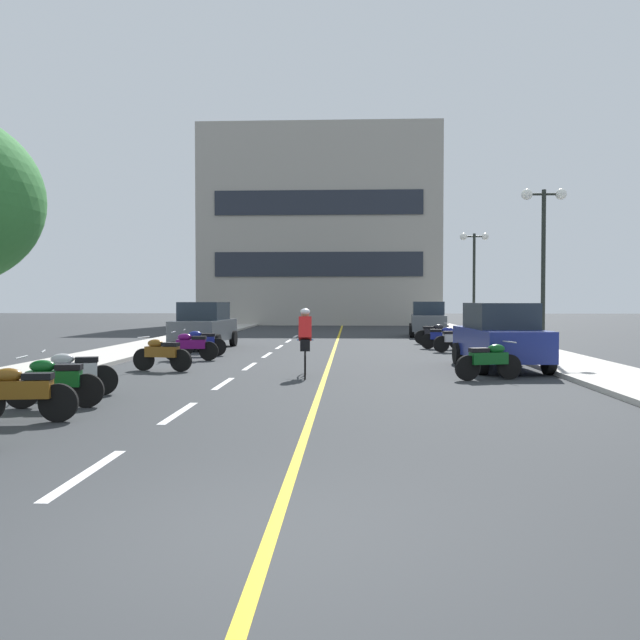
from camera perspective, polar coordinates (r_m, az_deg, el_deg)
ground_plane at (r=26.32m, az=0.67°, el=-2.45°), size 140.00×140.00×0.00m
curb_left at (r=30.39m, az=-12.83°, el=-1.82°), size 2.40×72.00×0.12m
curb_right at (r=29.97m, az=14.77°, el=-1.89°), size 2.40×72.00×0.12m
lane_dash_0 at (r=8.02m, az=-19.03°, el=-12.07°), size 0.14×2.20×0.01m
lane_dash_1 at (r=11.76m, az=-11.76°, el=-7.63°), size 0.14×2.20×0.01m
lane_dash_2 at (r=15.63m, az=-8.10°, el=-5.30°), size 0.14×2.20×0.01m
lane_dash_3 at (r=19.55m, az=-5.92°, el=-3.89°), size 0.14×2.20×0.01m
lane_dash_4 at (r=23.50m, az=-4.47°, el=-2.95°), size 0.14×2.20×0.01m
lane_dash_5 at (r=27.46m, az=-3.44°, el=-2.27°), size 0.14×2.20×0.01m
lane_dash_6 at (r=31.43m, az=-2.67°, el=-1.77°), size 0.14×2.20×0.01m
lane_dash_7 at (r=35.41m, az=-2.07°, el=-1.38°), size 0.14×2.20×0.01m
lane_dash_8 at (r=39.39m, az=-1.60°, el=-1.07°), size 0.14×2.20×0.01m
lane_dash_9 at (r=43.38m, az=-1.21°, el=-0.82°), size 0.14×2.20×0.01m
lane_dash_10 at (r=47.37m, az=-0.88°, el=-0.61°), size 0.14×2.20×0.01m
lane_dash_11 at (r=51.36m, az=-0.61°, el=-0.43°), size 0.14×2.20×0.01m
centre_line_yellow at (r=29.31m, az=1.36°, el=-2.02°), size 0.12×66.00×0.01m
office_building at (r=54.71m, az=0.07°, el=7.65°), size 18.36×8.37×15.16m
street_lamp_mid at (r=23.48m, az=18.26°, el=6.85°), size 1.46×0.36×5.41m
street_lamp_far at (r=35.56m, az=12.81°, el=4.89°), size 1.46×0.36×5.20m
parked_car_near at (r=19.23m, az=14.88°, el=-1.30°), size 2.13×4.30×1.82m
parked_car_mid at (r=26.92m, az=-9.70°, el=-0.43°), size 2.08×4.27×1.82m
parked_car_far at (r=35.80m, az=9.06°, el=0.09°), size 2.17×4.31×1.82m
motorcycle_1 at (r=11.51m, az=-23.83°, el=-5.58°), size 1.70×0.60×0.92m
motorcycle_2 at (r=12.83m, az=-21.46°, el=-4.82°), size 1.70×0.60×0.92m
motorcycle_3 at (r=14.27m, az=-20.05°, el=-4.15°), size 1.64×0.79×0.92m
motorcycle_4 at (r=16.59m, az=14.01°, el=-3.30°), size 1.65×0.76×0.92m
motorcycle_5 at (r=18.59m, az=-13.15°, el=-2.76°), size 1.68×0.66×0.92m
motorcycle_6 at (r=21.60m, az=-10.81°, el=-2.13°), size 1.70×0.60×0.92m
motorcycle_7 at (r=23.28m, az=-9.99°, el=-1.85°), size 1.69×0.61×0.92m
motorcycle_8 at (r=25.16m, az=11.34°, el=-1.60°), size 1.67×0.69×0.92m
motorcycle_9 at (r=26.58m, az=10.27°, el=-1.42°), size 1.67×0.69×0.92m
motorcycle_10 at (r=29.60m, az=9.57°, el=-1.10°), size 1.70×0.60×0.92m
cyclist_rider at (r=16.79m, az=-1.26°, el=-1.77°), size 0.42×1.77×1.71m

